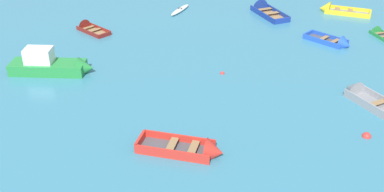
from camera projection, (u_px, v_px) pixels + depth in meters
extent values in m
cube|color=#99754C|center=(270.00, 15.00, 39.29)|extent=(2.12, 3.93, 0.11)
cube|color=navy|center=(262.00, 14.00, 38.96)|extent=(0.87, 3.82, 0.43)
cube|color=navy|center=(278.00, 12.00, 39.46)|extent=(0.87, 3.82, 0.43)
cube|color=navy|center=(282.00, 21.00, 37.64)|extent=(1.47, 0.44, 0.43)
cone|color=navy|center=(258.00, 6.00, 40.83)|extent=(1.58, 1.16, 1.43)
cube|color=#937047|center=(271.00, 13.00, 39.01)|extent=(1.39, 0.66, 0.03)
cube|color=#937047|center=(264.00, 9.00, 39.92)|extent=(1.39, 0.66, 0.03)
cube|color=gray|center=(347.00, 13.00, 39.75)|extent=(3.65, 2.96, 0.09)
cube|color=yellow|center=(347.00, 14.00, 39.11)|extent=(3.13, 2.00, 0.38)
cube|color=yellow|center=(348.00, 9.00, 40.25)|extent=(3.13, 2.00, 0.38)
cube|color=yellow|center=(370.00, 14.00, 39.11)|extent=(0.85, 1.24, 0.38)
cone|color=yellow|center=(325.00, 9.00, 40.27)|extent=(1.42, 1.58, 1.35)
cube|color=#937047|center=(350.00, 11.00, 39.58)|extent=(0.99, 1.27, 0.03)
cube|color=#937047|center=(337.00, 9.00, 39.92)|extent=(0.99, 1.27, 0.03)
cube|color=#288C3D|center=(48.00, 67.00, 29.74)|extent=(4.93, 2.66, 0.70)
cone|color=#288C3D|center=(86.00, 68.00, 29.60)|extent=(1.23, 1.50, 1.31)
cube|color=white|center=(39.00, 55.00, 29.36)|extent=(1.91, 1.50, 0.95)
cube|color=black|center=(50.00, 53.00, 29.23)|extent=(0.39, 1.07, 0.42)
ellipsoid|color=white|center=(180.00, 10.00, 40.20)|extent=(2.28, 2.83, 0.28)
torus|color=black|center=(180.00, 8.00, 40.14)|extent=(0.54, 0.54, 0.06)
cube|color=#4C4C51|center=(325.00, 41.00, 34.34)|extent=(2.59, 3.01, 0.09)
cube|color=blue|center=(330.00, 37.00, 34.65)|extent=(1.80, 2.50, 0.37)
cube|color=blue|center=(321.00, 42.00, 33.89)|extent=(1.80, 2.50, 0.37)
cube|color=blue|center=(308.00, 34.00, 35.18)|extent=(1.04, 0.78, 0.37)
cone|color=blue|center=(345.00, 45.00, 33.32)|extent=(1.34, 1.23, 1.16)
cube|color=#937047|center=(324.00, 38.00, 34.33)|extent=(1.06, 0.88, 0.03)
cube|color=#937047|center=(335.00, 41.00, 33.80)|extent=(1.06, 0.88, 0.03)
cube|color=#4C4C51|center=(176.00, 150.00, 22.44)|extent=(3.64, 2.58, 0.12)
cube|color=red|center=(180.00, 139.00, 22.91)|extent=(3.29, 1.62, 0.49)
cube|color=red|center=(172.00, 154.00, 21.80)|extent=(3.29, 1.62, 0.49)
cube|color=red|center=(140.00, 141.00, 22.74)|extent=(0.67, 1.22, 0.49)
cone|color=red|center=(214.00, 152.00, 21.93)|extent=(1.28, 1.49, 1.25)
cube|color=#937047|center=(172.00, 144.00, 22.35)|extent=(0.84, 1.22, 0.03)
cube|color=#937047|center=(193.00, 147.00, 22.12)|extent=(0.84, 1.22, 0.03)
cube|color=gray|center=(374.00, 105.00, 26.13)|extent=(2.07, 3.47, 0.12)
cube|color=gray|center=(367.00, 105.00, 25.78)|extent=(1.07, 3.29, 0.48)
cube|color=gray|center=(383.00, 100.00, 26.29)|extent=(1.07, 3.29, 0.48)
cone|color=gray|center=(352.00, 89.00, 27.40)|extent=(1.37, 1.10, 1.19)
cube|color=#937047|center=(378.00, 103.00, 25.85)|extent=(1.17, 0.66, 0.03)
cube|color=#99754C|center=(94.00, 32.00, 36.03)|extent=(2.44, 2.83, 0.07)
cube|color=maroon|center=(87.00, 32.00, 35.61)|extent=(1.70, 2.34, 0.30)
cube|color=maroon|center=(100.00, 28.00, 36.34)|extent=(1.70, 2.34, 0.30)
cube|color=maroon|center=(105.00, 35.00, 35.12)|extent=(0.98, 0.74, 0.30)
cone|color=maroon|center=(82.00, 25.00, 36.86)|extent=(1.27, 1.16, 1.09)
cube|color=#937047|center=(95.00, 30.00, 35.86)|extent=(1.00, 0.83, 0.03)
cube|color=#937047|center=(88.00, 27.00, 36.36)|extent=(1.00, 0.83, 0.03)
cube|color=#4C4C51|center=(384.00, 37.00, 34.99)|extent=(1.06, 2.35, 0.06)
cube|color=#288C3D|center=(379.00, 37.00, 34.84)|extent=(0.26, 2.38, 0.25)
cone|color=#288C3D|center=(374.00, 30.00, 35.98)|extent=(0.93, 0.62, 0.89)
cube|color=#937047|center=(379.00, 33.00, 35.40)|extent=(0.85, 0.32, 0.03)
sphere|color=red|center=(366.00, 137.00, 23.53)|extent=(0.46, 0.46, 0.46)
sphere|color=red|center=(222.00, 74.00, 29.76)|extent=(0.29, 0.29, 0.29)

